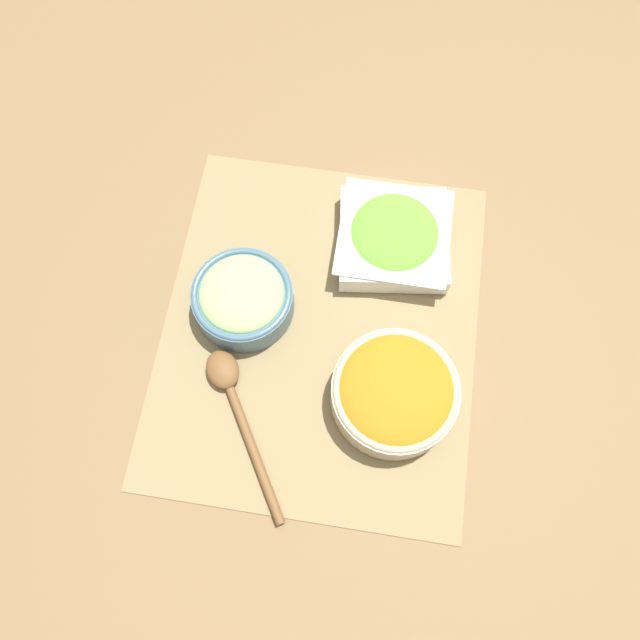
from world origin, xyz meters
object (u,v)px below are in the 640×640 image
Objects in this scene: lettuce_bowl at (394,237)px; wooden_spoon at (233,396)px; cucumber_bowl at (243,298)px; carrot_bowl at (395,392)px.

lettuce_bowl is 0.78× the size of wooden_spoon.
cucumber_bowl reaches higher than lettuce_bowl.
lettuce_bowl reaches higher than wooden_spoon.
lettuce_bowl is at bearing -35.23° from wooden_spoon.
wooden_spoon is (-0.13, -0.01, -0.02)m from cucumber_bowl.
carrot_bowl is at bearing -173.48° from lettuce_bowl.
cucumber_bowl is at bearing 65.38° from carrot_bowl.
lettuce_bowl is at bearing -56.51° from cucumber_bowl.
carrot_bowl is 0.21m from wooden_spoon.
cucumber_bowl is 0.13m from wooden_spoon.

